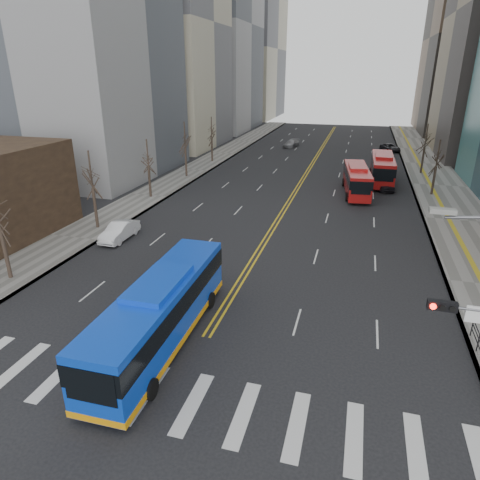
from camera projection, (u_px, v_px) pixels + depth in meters
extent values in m
plane|color=black|center=(169.00, 398.00, 19.59)|extent=(220.00, 220.00, 0.00)
cube|color=slate|center=(439.00, 186.00, 55.39)|extent=(7.00, 130.00, 0.15)
cube|color=slate|center=(194.00, 170.00, 63.97)|extent=(5.00, 130.00, 0.15)
cube|color=silver|center=(19.00, 367.00, 21.68)|extent=(0.70, 4.00, 0.01)
cube|color=silver|center=(59.00, 375.00, 21.08)|extent=(0.70, 4.00, 0.01)
cube|color=silver|center=(101.00, 384.00, 20.48)|extent=(0.70, 4.00, 0.01)
cube|color=silver|center=(145.00, 393.00, 19.89)|extent=(0.70, 4.00, 0.01)
cube|color=silver|center=(193.00, 403.00, 19.29)|extent=(0.70, 4.00, 0.01)
cube|color=silver|center=(243.00, 414.00, 18.70)|extent=(0.70, 4.00, 0.01)
cube|color=silver|center=(297.00, 425.00, 18.10)|extent=(0.70, 4.00, 0.01)
cube|color=silver|center=(354.00, 437.00, 17.50)|extent=(0.70, 4.00, 0.01)
cube|color=silver|center=(416.00, 450.00, 16.91)|extent=(0.70, 4.00, 0.01)
cube|color=gold|center=(311.00, 164.00, 68.82)|extent=(0.15, 100.00, 0.01)
cube|color=gold|center=(314.00, 164.00, 68.72)|extent=(0.15, 100.00, 0.01)
cube|color=#A79F86|center=(157.00, 23.00, 78.29)|extent=(22.00, 22.00, 44.00)
cube|color=gray|center=(211.00, 25.00, 101.45)|extent=(20.00, 26.00, 48.00)
cube|color=#A79F86|center=(249.00, 49.00, 131.29)|extent=(18.00, 30.00, 40.00)
cube|color=brown|center=(472.00, 37.00, 96.61)|extent=(18.00, 30.00, 42.00)
cube|color=black|center=(442.00, 306.00, 16.57)|extent=(1.10, 0.28, 0.38)
cylinder|color=#FF190C|center=(433.00, 306.00, 16.52)|extent=(0.24, 0.08, 0.24)
cylinder|color=black|center=(443.00, 308.00, 16.43)|extent=(0.24, 0.08, 0.24)
cylinder|color=black|center=(453.00, 309.00, 16.34)|extent=(0.24, 0.08, 0.24)
cube|color=white|center=(478.00, 315.00, 16.32)|extent=(0.90, 0.06, 0.70)
cube|color=#999993|center=(443.00, 211.00, 15.32)|extent=(0.90, 0.35, 0.18)
cylinder|color=black|center=(478.00, 343.00, 22.45)|extent=(0.06, 0.06, 1.00)
cylinder|color=black|center=(472.00, 328.00, 23.79)|extent=(0.06, 0.06, 1.00)
cylinder|color=#33271F|center=(6.00, 255.00, 30.09)|extent=(0.28, 0.28, 3.75)
cylinder|color=#33271F|center=(95.00, 209.00, 39.90)|extent=(0.28, 0.28, 3.90)
cylinder|color=#33271F|center=(150.00, 183.00, 49.79)|extent=(0.28, 0.28, 3.60)
cylinder|color=#33271F|center=(186.00, 163.00, 59.55)|extent=(0.28, 0.28, 4.00)
cylinder|color=#33271F|center=(212.00, 150.00, 69.42)|extent=(0.28, 0.28, 3.80)
cylinder|color=#33271F|center=(434.00, 181.00, 50.68)|extent=(0.28, 0.28, 3.50)
cylinder|color=#33271F|center=(422.00, 161.00, 61.36)|extent=(0.28, 0.28, 3.75)
cube|color=blue|center=(161.00, 311.00, 23.00)|extent=(2.89, 13.14, 3.15)
cube|color=black|center=(160.00, 302.00, 22.78)|extent=(2.95, 13.16, 1.12)
cube|color=blue|center=(159.00, 284.00, 22.39)|extent=(2.24, 4.61, 0.40)
cube|color=#FFA00D|center=(162.00, 333.00, 23.51)|extent=(2.95, 13.16, 0.35)
cylinder|color=black|center=(98.00, 379.00, 20.10)|extent=(0.31, 1.00, 1.00)
cylinder|color=black|center=(151.00, 389.00, 19.44)|extent=(0.31, 1.00, 1.00)
cylinder|color=black|center=(170.00, 295.00, 27.62)|extent=(0.31, 1.00, 1.00)
cylinder|color=black|center=(211.00, 300.00, 26.96)|extent=(0.31, 1.00, 1.00)
cube|color=#A31211|center=(357.00, 180.00, 51.42)|extent=(3.63, 11.02, 2.79)
cube|color=black|center=(357.00, 175.00, 51.22)|extent=(3.69, 11.04, 1.01)
cube|color=#A31211|center=(358.00, 167.00, 50.87)|extent=(2.37, 3.98, 0.40)
cylinder|color=black|center=(347.00, 197.00, 48.90)|extent=(0.41, 1.03, 1.00)
cylinder|color=black|center=(369.00, 198.00, 48.53)|extent=(0.41, 1.03, 1.00)
cylinder|color=black|center=(344.00, 182.00, 55.24)|extent=(0.41, 1.03, 1.00)
cylinder|color=black|center=(363.00, 183.00, 54.87)|extent=(0.41, 1.03, 1.00)
cube|color=#A31211|center=(382.00, 168.00, 56.82)|extent=(2.76, 11.66, 3.03)
cube|color=black|center=(383.00, 164.00, 56.60)|extent=(2.82, 11.68, 1.08)
cube|color=#A31211|center=(384.00, 156.00, 56.22)|extent=(2.16, 4.09, 0.40)
cylinder|color=black|center=(371.00, 184.00, 54.31)|extent=(0.31, 1.00, 1.00)
cylinder|color=black|center=(393.00, 186.00, 53.67)|extent=(0.31, 1.00, 1.00)
cylinder|color=black|center=(370.00, 172.00, 60.98)|extent=(0.31, 1.00, 1.00)
cylinder|color=black|center=(390.00, 173.00, 60.34)|extent=(0.31, 1.00, 1.00)
imported|color=white|center=(119.00, 231.00, 37.75)|extent=(1.66, 4.70, 1.54)
imported|color=black|center=(385.00, 184.00, 53.43)|extent=(2.63, 4.81, 1.55)
imported|color=gray|center=(291.00, 143.00, 83.31)|extent=(3.01, 5.13, 1.40)
imported|color=black|center=(390.00, 148.00, 79.00)|extent=(3.97, 5.41, 1.37)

